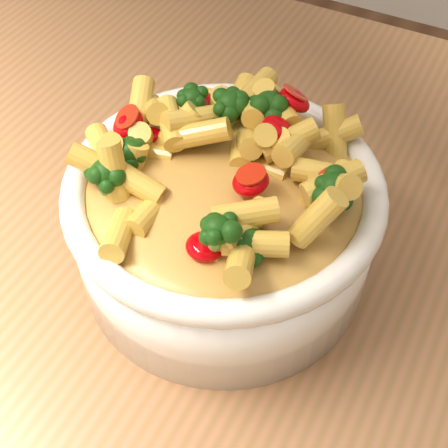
% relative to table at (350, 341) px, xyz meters
% --- Properties ---
extents(table, '(1.20, 0.80, 0.90)m').
position_rel_table_xyz_m(table, '(0.00, 0.00, 0.00)').
color(table, '#A26B45').
rests_on(table, ground).
extents(serving_bowl, '(0.25, 0.25, 0.11)m').
position_rel_table_xyz_m(serving_bowl, '(-0.12, -0.04, 0.16)').
color(serving_bowl, white).
rests_on(serving_bowl, table).
extents(pasta_salad, '(0.20, 0.20, 0.04)m').
position_rel_table_xyz_m(pasta_salad, '(-0.12, -0.04, 0.22)').
color(pasta_salad, '#F1BA4C').
rests_on(pasta_salad, serving_bowl).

